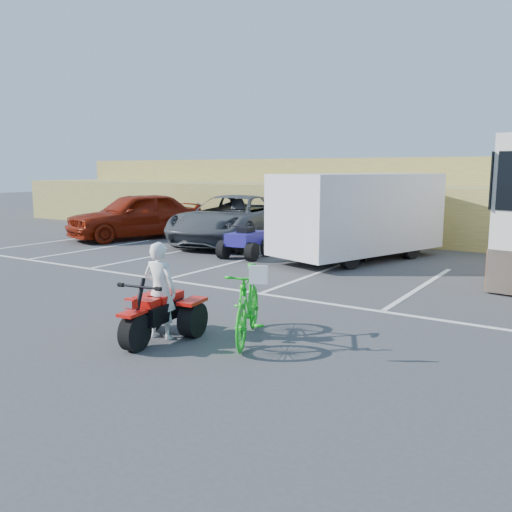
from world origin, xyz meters
The scene contains 11 objects.
ground centered at (0.00, 0.00, 0.00)m, with size 100.00×100.00×0.00m, color #3A3A3D.
parking_stripes centered at (0.87, 4.07, 0.00)m, with size 28.00×5.16×0.01m.
grass_embankment centered at (0.00, 15.48, 1.42)m, with size 40.00×8.50×3.10m.
red_trike_atv centered at (0.34, -1.15, 0.00)m, with size 1.11×1.48×0.96m, color red, non-canonical shape.
rider centered at (0.32, -1.01, 0.76)m, with size 0.56×0.37×1.53m, color white.
green_dirt_bike centered at (1.54, -0.38, 0.58)m, with size 0.54×1.93×1.16m, color #14BF19.
grey_pickup centered at (-5.18, 8.70, 0.85)m, with size 2.81×6.09×1.69m, color #43454A.
red_car centered at (-9.01, 7.74, 0.88)m, with size 2.07×5.16×1.76m, color maroon.
cargo_trailer centered at (0.04, 7.68, 1.35)m, with size 3.74×5.74×2.49m.
quad_atv_blue centered at (-2.93, 6.23, 0.00)m, with size 1.17×1.57×1.03m, color navy, non-canonical shape.
quad_atv_green centered at (-0.45, 7.77, 0.00)m, with size 1.29×1.72×1.13m, color #166120, non-canonical shape.
Camera 1 is at (6.03, -7.10, 2.64)m, focal length 38.00 mm.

